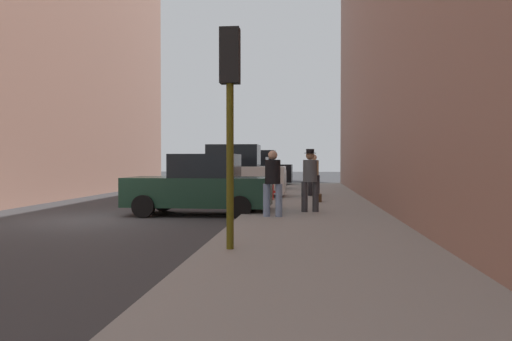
{
  "coord_description": "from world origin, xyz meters",
  "views": [
    {
      "loc": [
        5.73,
        -12.92,
        1.59
      ],
      "look_at": [
        3.9,
        5.43,
        1.24
      ],
      "focal_mm": 35.0,
      "sensor_mm": 36.0,
      "label": 1
    }
  ],
  "objects_px": {
    "parked_black_suv": "(256,170)",
    "pedestrian_in_tan_coat": "(314,173)",
    "fire_hydrant": "(271,191)",
    "duffel_bag": "(317,198)",
    "parked_gray_coupe": "(246,175)",
    "traffic_light": "(230,89)",
    "pedestrian_in_jeans": "(273,180)",
    "parked_dark_green_sedan": "(200,186)",
    "pedestrian_with_beanie": "(310,177)",
    "parked_white_van": "(230,174)"
  },
  "relations": [
    {
      "from": "parked_gray_coupe",
      "to": "pedestrian_with_beanie",
      "type": "distance_m",
      "value": 12.07
    },
    {
      "from": "fire_hydrant",
      "to": "pedestrian_in_tan_coat",
      "type": "xyz_separation_m",
      "value": [
        1.62,
        2.45,
        0.61
      ]
    },
    {
      "from": "fire_hydrant",
      "to": "parked_gray_coupe",
      "type": "bearing_deg",
      "value": 103.59
    },
    {
      "from": "parked_gray_coupe",
      "to": "fire_hydrant",
      "type": "distance_m",
      "value": 7.68
    },
    {
      "from": "parked_dark_green_sedan",
      "to": "duffel_bag",
      "type": "relative_size",
      "value": 9.64
    },
    {
      "from": "traffic_light",
      "to": "pedestrian_in_jeans",
      "type": "bearing_deg",
      "value": 85.38
    },
    {
      "from": "pedestrian_in_jeans",
      "to": "pedestrian_in_tan_coat",
      "type": "relative_size",
      "value": 1.0
    },
    {
      "from": "traffic_light",
      "to": "pedestrian_in_jeans",
      "type": "xyz_separation_m",
      "value": [
        0.39,
        4.77,
        -1.65
      ]
    },
    {
      "from": "duffel_bag",
      "to": "pedestrian_in_jeans",
      "type": "bearing_deg",
      "value": -104.43
    },
    {
      "from": "parked_black_suv",
      "to": "pedestrian_in_jeans",
      "type": "xyz_separation_m",
      "value": [
        2.24,
        -18.14,
        0.07
      ]
    },
    {
      "from": "parked_gray_coupe",
      "to": "parked_black_suv",
      "type": "distance_m",
      "value": 5.18
    },
    {
      "from": "parked_gray_coupe",
      "to": "pedestrian_in_tan_coat",
      "type": "xyz_separation_m",
      "value": [
        3.43,
        -5.01,
        0.26
      ]
    },
    {
      "from": "pedestrian_in_tan_coat",
      "to": "duffel_bag",
      "type": "bearing_deg",
      "value": -88.9
    },
    {
      "from": "parked_white_van",
      "to": "pedestrian_in_tan_coat",
      "type": "xyz_separation_m",
      "value": [
        3.43,
        0.54,
        0.07
      ]
    },
    {
      "from": "pedestrian_with_beanie",
      "to": "parked_white_van",
      "type": "bearing_deg",
      "value": 117.83
    },
    {
      "from": "parked_black_suv",
      "to": "traffic_light",
      "type": "height_order",
      "value": "traffic_light"
    },
    {
      "from": "traffic_light",
      "to": "fire_hydrant",
      "type": "bearing_deg",
      "value": 90.28
    },
    {
      "from": "parked_gray_coupe",
      "to": "traffic_light",
      "type": "bearing_deg",
      "value": -84.03
    },
    {
      "from": "parked_dark_green_sedan",
      "to": "fire_hydrant",
      "type": "distance_m",
      "value": 4.32
    },
    {
      "from": "parked_white_van",
      "to": "pedestrian_with_beanie",
      "type": "distance_m",
      "value": 6.88
    },
    {
      "from": "parked_dark_green_sedan",
      "to": "duffel_bag",
      "type": "distance_m",
      "value": 4.8
    },
    {
      "from": "parked_dark_green_sedan",
      "to": "pedestrian_in_tan_coat",
      "type": "distance_m",
      "value": 7.23
    },
    {
      "from": "parked_gray_coupe",
      "to": "traffic_light",
      "type": "relative_size",
      "value": 1.18
    },
    {
      "from": "parked_black_suv",
      "to": "fire_hydrant",
      "type": "bearing_deg",
      "value": -81.88
    },
    {
      "from": "parked_gray_coupe",
      "to": "duffel_bag",
      "type": "bearing_deg",
      "value": -66.74
    },
    {
      "from": "parked_gray_coupe",
      "to": "parked_black_suv",
      "type": "height_order",
      "value": "parked_black_suv"
    },
    {
      "from": "parked_dark_green_sedan",
      "to": "pedestrian_with_beanie",
      "type": "xyz_separation_m",
      "value": [
        3.21,
        -0.26,
        0.29
      ]
    },
    {
      "from": "fire_hydrant",
      "to": "pedestrian_with_beanie",
      "type": "height_order",
      "value": "pedestrian_with_beanie"
    },
    {
      "from": "parked_black_suv",
      "to": "traffic_light",
      "type": "bearing_deg",
      "value": -85.37
    },
    {
      "from": "pedestrian_with_beanie",
      "to": "pedestrian_in_tan_coat",
      "type": "height_order",
      "value": "pedestrian_with_beanie"
    },
    {
      "from": "pedestrian_in_jeans",
      "to": "pedestrian_in_tan_coat",
      "type": "xyz_separation_m",
      "value": [
        1.19,
        7.95,
        0.0
      ]
    },
    {
      "from": "parked_black_suv",
      "to": "pedestrian_in_jeans",
      "type": "relative_size",
      "value": 2.71
    },
    {
      "from": "parked_dark_green_sedan",
      "to": "duffel_bag",
      "type": "height_order",
      "value": "parked_dark_green_sedan"
    },
    {
      "from": "parked_black_suv",
      "to": "pedestrian_in_tan_coat",
      "type": "relative_size",
      "value": 2.71
    },
    {
      "from": "parked_gray_coupe",
      "to": "traffic_light",
      "type": "xyz_separation_m",
      "value": [
        1.85,
        -17.73,
        1.91
      ]
    },
    {
      "from": "parked_gray_coupe",
      "to": "duffel_bag",
      "type": "height_order",
      "value": "parked_gray_coupe"
    },
    {
      "from": "parked_gray_coupe",
      "to": "parked_black_suv",
      "type": "bearing_deg",
      "value": 90.0
    },
    {
      "from": "fire_hydrant",
      "to": "duffel_bag",
      "type": "bearing_deg",
      "value": -21.09
    },
    {
      "from": "parked_dark_green_sedan",
      "to": "traffic_light",
      "type": "distance_m",
      "value": 6.9
    },
    {
      "from": "pedestrian_with_beanie",
      "to": "duffel_bag",
      "type": "xyz_separation_m",
      "value": [
        0.28,
        3.52,
        -0.85
      ]
    },
    {
      "from": "pedestrian_in_tan_coat",
      "to": "pedestrian_with_beanie",
      "type": "bearing_deg",
      "value": -91.87
    },
    {
      "from": "parked_white_van",
      "to": "pedestrian_in_tan_coat",
      "type": "height_order",
      "value": "parked_white_van"
    },
    {
      "from": "parked_dark_green_sedan",
      "to": "pedestrian_in_jeans",
      "type": "distance_m",
      "value": 2.76
    },
    {
      "from": "pedestrian_in_tan_coat",
      "to": "parked_black_suv",
      "type": "bearing_deg",
      "value": 108.6
    },
    {
      "from": "parked_black_suv",
      "to": "parked_white_van",
      "type": "bearing_deg",
      "value": -90.0
    },
    {
      "from": "parked_dark_green_sedan",
      "to": "pedestrian_with_beanie",
      "type": "relative_size",
      "value": 2.39
    },
    {
      "from": "parked_black_suv",
      "to": "pedestrian_in_tan_coat",
      "type": "distance_m",
      "value": 10.75
    },
    {
      "from": "parked_dark_green_sedan",
      "to": "parked_black_suv",
      "type": "bearing_deg",
      "value": 90.0
    },
    {
      "from": "pedestrian_in_tan_coat",
      "to": "parked_dark_green_sedan",
      "type": "bearing_deg",
      "value": -118.32
    },
    {
      "from": "fire_hydrant",
      "to": "pedestrian_in_tan_coat",
      "type": "relative_size",
      "value": 0.41
    }
  ]
}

